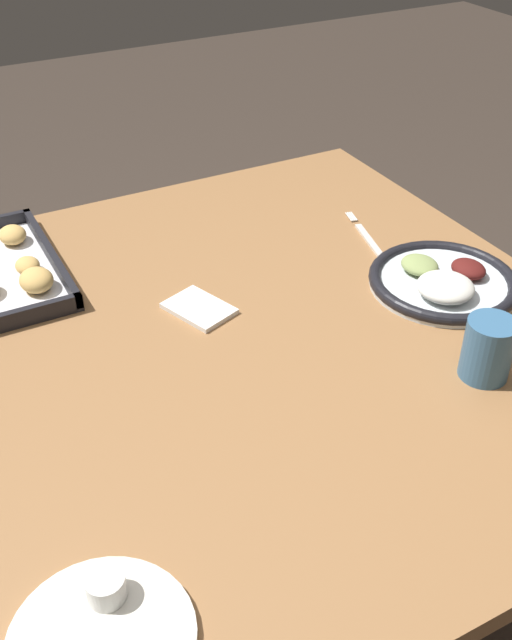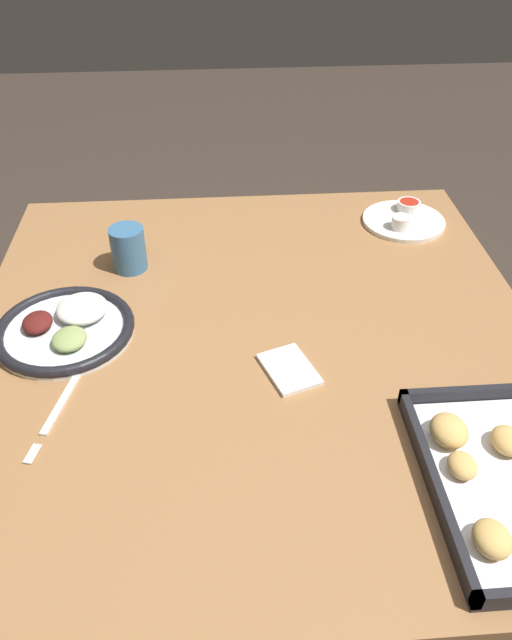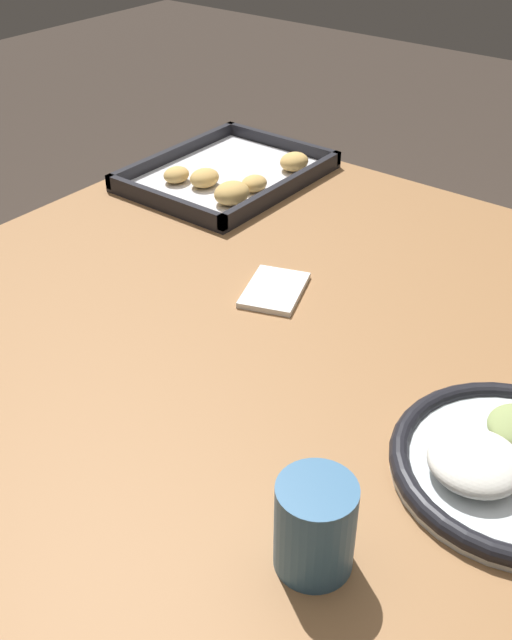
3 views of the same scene
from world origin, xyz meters
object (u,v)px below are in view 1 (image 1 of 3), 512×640
dinner_plate (443,281)px  drinking_cup (488,349)px  fork (371,243)px  napkin (199,308)px  saucer_plate (101,638)px

dinner_plate → drinking_cup: size_ratio=2.72×
fork → napkin: size_ratio=1.76×
saucer_plate → drinking_cup: (0.14, -0.60, 0.03)m
dinner_plate → napkin: size_ratio=1.99×
saucer_plate → drinking_cup: bearing=-76.9°
dinner_plate → fork: (0.17, 0.02, -0.01)m
drinking_cup → napkin: (0.33, 0.29, -0.04)m
drinking_cup → dinner_plate: bearing=-25.3°
fork → drinking_cup: bearing=-177.2°
fork → drinking_cup: (-0.38, 0.08, 0.04)m
fork → dinner_plate: bearing=-159.2°
dinner_plate → saucer_plate: bearing=116.2°
drinking_cup → napkin: bearing=40.9°
saucer_plate → napkin: saucer_plate is taller
dinner_plate → saucer_plate: 0.78m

